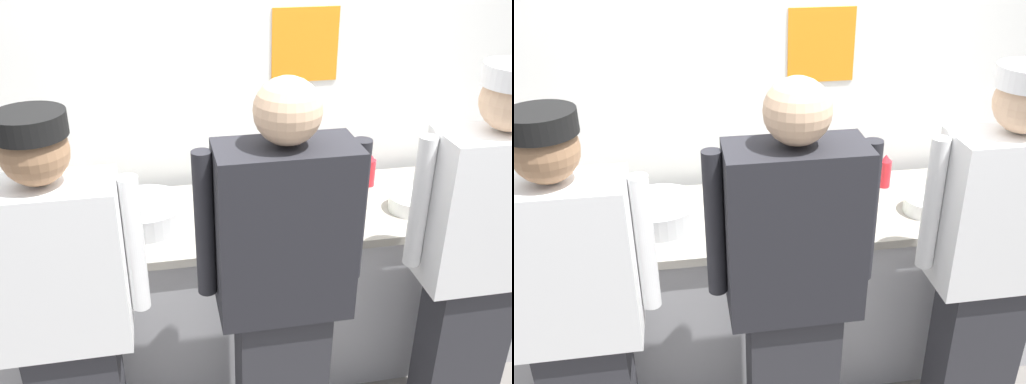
{
  "view_description": "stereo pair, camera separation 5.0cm",
  "coord_description": "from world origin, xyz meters",
  "views": [
    {
      "loc": [
        -0.46,
        -2.0,
        2.22
      ],
      "look_at": [
        -0.03,
        0.34,
        1.01
      ],
      "focal_mm": 40.37,
      "sensor_mm": 36.0,
      "label": 1
    },
    {
      "loc": [
        -0.41,
        -2.0,
        2.22
      ],
      "look_at": [
        -0.03,
        0.34,
        1.01
      ],
      "focal_mm": 40.37,
      "sensor_mm": 36.0,
      "label": 2
    }
  ],
  "objects": [
    {
      "name": "prep_counter",
      "position": [
        0.0,
        0.37,
        0.44
      ],
      "size": [
        2.93,
        0.69,
        0.88
      ],
      "color": "#B2B2B7",
      "rests_on": "ground"
    },
    {
      "name": "ramekin_yellow_sauce",
      "position": [
        -0.95,
        0.22,
        0.9
      ],
      "size": [
        0.09,
        0.09,
        0.04
      ],
      "color": "white",
      "rests_on": "prep_counter"
    },
    {
      "name": "wall_back",
      "position": [
        0.0,
        0.84,
        1.46
      ],
      "size": [
        4.59,
        0.11,
        2.92
      ],
      "color": "white",
      "rests_on": "ground"
    },
    {
      "name": "squeeze_bottle_primary",
      "position": [
        0.42,
        0.34,
        0.98
      ],
      "size": [
        0.06,
        0.06,
        0.2
      ],
      "color": "#56A333",
      "rests_on": "prep_counter"
    },
    {
      "name": "chef_near_left",
      "position": [
        -0.83,
        -0.27,
        0.88
      ],
      "size": [
        0.6,
        0.24,
        1.65
      ],
      "color": "#2D2D33",
      "rests_on": "ground"
    },
    {
      "name": "squeeze_bottle_secondary",
      "position": [
        0.61,
        0.54,
        0.97
      ],
      "size": [
        0.06,
        0.06,
        0.18
      ],
      "color": "red",
      "rests_on": "prep_counter"
    },
    {
      "name": "mixing_bowl_steel",
      "position": [
        -0.54,
        0.36,
        0.94
      ],
      "size": [
        0.38,
        0.38,
        0.11
      ],
      "primitive_type": "cylinder",
      "color": "#B7BABF",
      "rests_on": "prep_counter"
    },
    {
      "name": "sheet_tray",
      "position": [
        1.08,
        0.38,
        0.9
      ],
      "size": [
        0.47,
        0.32,
        0.02
      ],
      "primitive_type": "cube",
      "rotation": [
        0.0,
        0.0,
        -0.05
      ],
      "color": "#B7BABF",
      "rests_on": "prep_counter"
    },
    {
      "name": "plate_stack_front",
      "position": [
        0.72,
        0.25,
        0.92
      ],
      "size": [
        0.22,
        0.22,
        0.07
      ],
      "color": "white",
      "rests_on": "prep_counter"
    },
    {
      "name": "ramekin_orange_sauce",
      "position": [
        -0.95,
        0.39,
        0.91
      ],
      "size": [
        0.09,
        0.09,
        0.04
      ],
      "color": "white",
      "rests_on": "prep_counter"
    },
    {
      "name": "chef_far_right",
      "position": [
        0.79,
        -0.23,
        0.92
      ],
      "size": [
        0.62,
        0.24,
        1.71
      ],
      "color": "#2D2D33",
      "rests_on": "ground"
    },
    {
      "name": "chef_center",
      "position": [
        -0.04,
        -0.29,
        0.92
      ],
      "size": [
        0.63,
        0.24,
        1.73
      ],
      "color": "#2D2D33",
      "rests_on": "ground"
    },
    {
      "name": "plate_stack_rear",
      "position": [
        0.06,
        0.29,
        0.92
      ],
      "size": [
        0.2,
        0.2,
        0.07
      ],
      "color": "white",
      "rests_on": "prep_counter"
    }
  ]
}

